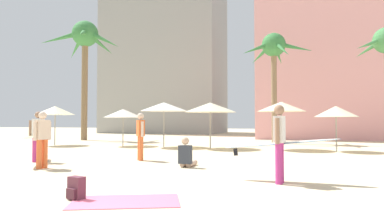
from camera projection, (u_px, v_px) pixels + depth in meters
ground at (65, 216)px, 5.31m from camera, size 120.00×120.00×0.00m
hotel_pink at (372, 62)px, 28.87m from camera, size 18.32×8.60×12.56m
hotel_tower_gray at (166, 42)px, 43.24m from camera, size 13.83×8.71×22.37m
palm_tree_far_left at (85, 43)px, 26.42m from camera, size 6.19×6.20×9.02m
palm_tree_left at (274, 53)px, 22.73m from camera, size 4.44×4.45×7.17m
cafe_umbrella_0 at (123, 113)px, 20.12m from camera, size 2.25×2.25×2.13m
cafe_umbrella_1 at (281, 107)px, 17.57m from camera, size 2.42×2.42×2.41m
cafe_umbrella_2 at (55, 110)px, 20.62m from camera, size 2.27×2.27×2.32m
cafe_umbrella_4 at (164, 107)px, 19.31m from camera, size 2.64×2.64×2.47m
cafe_umbrella_5 at (336, 111)px, 16.55m from camera, size 2.01×2.01×2.15m
cafe_umbrella_6 at (210, 107)px, 18.37m from camera, size 2.74×2.74×2.41m
beach_towel at (125, 201)px, 6.23m from camera, size 2.17×1.71×0.01m
backpack at (76, 189)px, 6.40m from camera, size 0.34×0.30×0.42m
person_mid_right at (187, 156)px, 10.96m from camera, size 0.40×0.90×0.95m
person_mid_left at (35, 135)px, 12.15m from camera, size 2.00×2.87×1.78m
person_near_left at (280, 142)px, 8.21m from camera, size 2.75×0.81×1.82m
person_mid_center at (42, 137)px, 10.59m from camera, size 0.31×0.61×1.73m
person_far_right at (141, 134)px, 12.76m from camera, size 0.46×0.53×1.74m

